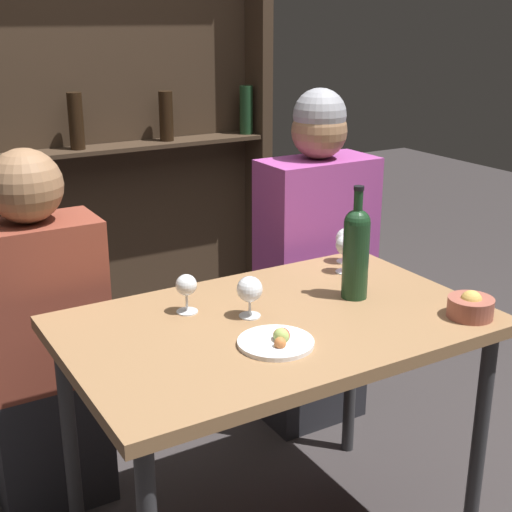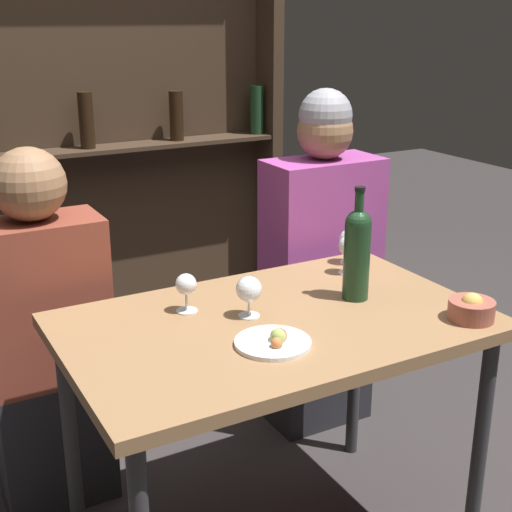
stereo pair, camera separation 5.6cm
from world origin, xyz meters
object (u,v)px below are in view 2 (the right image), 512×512
Objects in this scene: food_plate_0 at (274,341)px; seated_person_left at (46,344)px; wine_glass_2 at (349,247)px; snack_bowl at (471,309)px; wine_glass_3 at (186,286)px; wine_bottle at (357,250)px; seated_person_right at (321,271)px; wine_glass_0 at (249,290)px; wine_glass_1 at (350,240)px.

seated_person_left is (-0.42, 0.70, -0.21)m from food_plate_0.
food_plate_0 is at bearing -144.30° from wine_glass_2.
wine_glass_3 is at bearing 147.00° from snack_bowl.
wine_bottle is 2.99× the size of wine_glass_3.
wine_glass_2 is 0.10× the size of seated_person_right.
wine_glass_0 is (-0.34, 0.03, -0.07)m from wine_bottle.
food_plate_0 is (-0.53, -0.42, -0.07)m from wine_glass_1.
wine_glass_2 is 1.13× the size of wine_glass_3.
wine_glass_3 is 0.09× the size of seated_person_right.
seated_person_left is at bearing 157.86° from wine_glass_2.
wine_bottle is 0.42m from food_plate_0.
wine_bottle is 0.26× the size of seated_person_right.
wine_glass_0 is at bearing -155.64° from wine_glass_1.
wine_bottle is 1.72× the size of food_plate_0.
wine_glass_3 is (-0.47, 0.15, -0.07)m from wine_bottle.
wine_glass_3 is 0.78m from snack_bowl.
wine_glass_3 reaches higher than snack_bowl.
snack_bowl is at bearing -33.00° from wine_glass_3.
seated_person_left is at bearing 145.38° from wine_bottle.
wine_bottle reaches higher than snack_bowl.
seated_person_left is at bearing 163.44° from wine_glass_1.
food_plate_0 is 1.55× the size of snack_bowl.
wine_glass_3 is at bearing -176.60° from wine_glass_2.
wine_bottle is at bearing 123.32° from snack_bowl.
snack_bowl is (0.18, -0.28, -0.12)m from wine_bottle.
wine_glass_1 is 1.06× the size of wine_glass_3.
seated_person_right is at bearing 28.85° from wine_glass_3.
food_plate_0 is at bearing -58.89° from seated_person_left.
seated_person_left is at bearing 121.11° from food_plate_0.
seated_person_left reaches higher than snack_bowl.
wine_glass_1 reaches higher than wine_glass_0.
wine_glass_2 reaches higher than wine_glass_3.
seated_person_right is at bearing 48.74° from food_plate_0.
snack_bowl is (0.65, -0.42, -0.04)m from wine_glass_3.
wine_bottle is 2.66× the size of snack_bowl.
seated_person_left reaches higher than wine_glass_0.
snack_bowl is (0.52, -0.31, -0.05)m from wine_glass_0.
food_plate_0 is 0.94m from seated_person_right.
seated_person_right is (0.59, 0.51, -0.21)m from wine_glass_0.
wine_glass_0 is 0.09× the size of seated_person_right.
wine_glass_2 is at bearing -111.76° from seated_person_right.
food_plate_0 is 0.56m from snack_bowl.
wine_glass_3 is (-0.64, -0.11, -0.00)m from wine_glass_1.
seated_person_right reaches higher than wine_glass_0.
wine_glass_3 is at bearing -151.15° from seated_person_right.
wine_bottle is 0.50m from wine_glass_3.
snack_bowl is at bearing -30.87° from wine_glass_0.
food_plate_0 is 0.84m from seated_person_left.
snack_bowl is 0.11× the size of seated_person_left.
wine_glass_0 is 0.47m from wine_glass_2.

